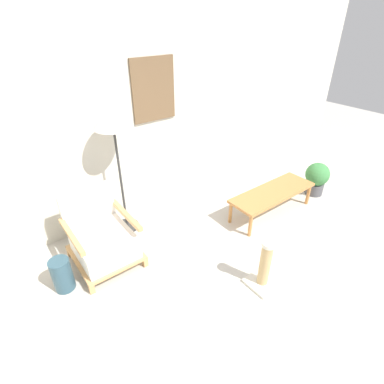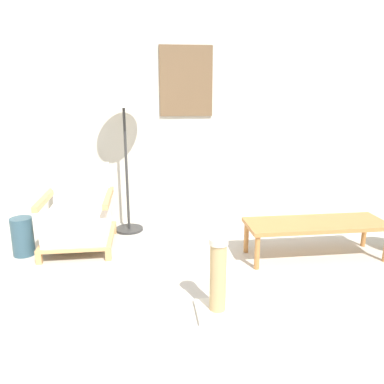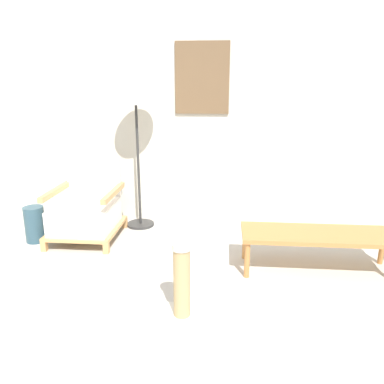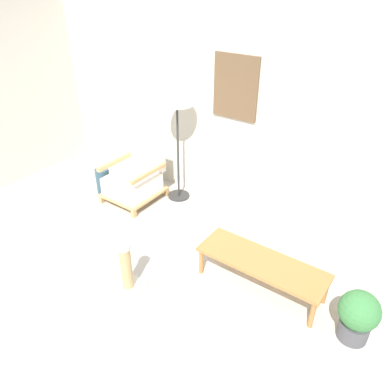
{
  "view_description": "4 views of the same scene",
  "coord_description": "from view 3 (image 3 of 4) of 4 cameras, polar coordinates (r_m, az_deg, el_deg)",
  "views": [
    {
      "loc": [
        -1.72,
        -0.83,
        2.35
      ],
      "look_at": [
        0.07,
        1.51,
        0.55
      ],
      "focal_mm": 28.0,
      "sensor_mm": 36.0,
      "label": 1
    },
    {
      "loc": [
        -0.35,
        -1.79,
        1.44
      ],
      "look_at": [
        0.07,
        1.51,
        0.55
      ],
      "focal_mm": 35.0,
      "sensor_mm": 36.0,
      "label": 2
    },
    {
      "loc": [
        0.35,
        -1.73,
        1.48
      ],
      "look_at": [
        0.07,
        1.51,
        0.55
      ],
      "focal_mm": 35.0,
      "sensor_mm": 36.0,
      "label": 3
    },
    {
      "loc": [
        2.16,
        -1.4,
        2.71
      ],
      "look_at": [
        0.07,
        1.51,
        0.55
      ],
      "focal_mm": 35.0,
      "sensor_mm": 36.0,
      "label": 4
    }
  ],
  "objects": [
    {
      "name": "wall_back",
      "position": [
        4.08,
        0.09,
        14.18
      ],
      "size": [
        8.0,
        0.09,
        2.7
      ],
      "color": "beige",
      "rests_on": "ground_plane"
    },
    {
      "name": "vase",
      "position": [
        3.96,
        -22.83,
        -4.54
      ],
      "size": [
        0.19,
        0.19,
        0.35
      ],
      "primitive_type": "cylinder",
      "color": "#2D4C5B",
      "rests_on": "ground_plane"
    },
    {
      "name": "floor_lamp",
      "position": [
        3.89,
        -8.58,
        13.74
      ],
      "size": [
        0.41,
        0.41,
        1.55
      ],
      "color": "#2D2D2D",
      "rests_on": "ground_plane"
    },
    {
      "name": "scratching_post",
      "position": [
        2.49,
        -1.56,
        -14.7
      ],
      "size": [
        0.28,
        0.28,
        0.54
      ],
      "color": "beige",
      "rests_on": "ground_plane"
    },
    {
      "name": "coffee_table",
      "position": [
        3.22,
        18.74,
        -6.48
      ],
      "size": [
        1.24,
        0.42,
        0.33
      ],
      "color": "#B2753D",
      "rests_on": "ground_plane"
    },
    {
      "name": "ground_plane",
      "position": [
        2.3,
        -5.47,
        -24.11
      ],
      "size": [
        14.0,
        14.0,
        0.0
      ],
      "primitive_type": "plane",
      "color": "#B7B2A8"
    },
    {
      "name": "armchair",
      "position": [
        3.86,
        -15.71,
        -2.72
      ],
      "size": [
        0.64,
        0.7,
        0.76
      ],
      "color": "tan",
      "rests_on": "ground_plane"
    }
  ]
}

